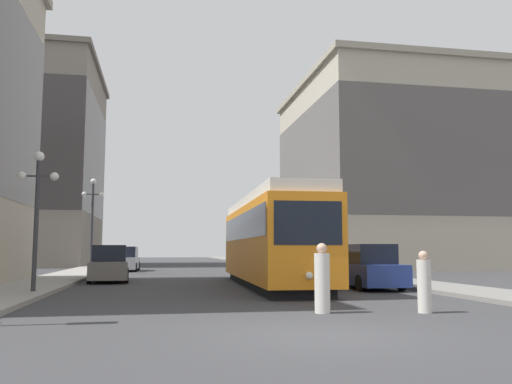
{
  "coord_description": "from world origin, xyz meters",
  "views": [
    {
      "loc": [
        -3.08,
        -9.76,
        1.61
      ],
      "look_at": [
        0.53,
        9.72,
        3.78
      ],
      "focal_mm": 36.88,
      "sensor_mm": 36.0,
      "label": 1
    }
  ],
  "objects_px": {
    "parked_car_left_mid": "(109,265)",
    "pedestrian_crossing_far": "(424,284)",
    "lamp_post_left_far": "(92,211)",
    "pedestrian_crossing_near": "(322,280)",
    "parked_car_right_far": "(367,268)",
    "lamp_post_left_near": "(37,198)",
    "parked_car_left_near": "(126,260)",
    "streetcar": "(270,238)",
    "transit_bus": "(272,245)"
  },
  "relations": [
    {
      "from": "parked_car_left_mid",
      "to": "pedestrian_crossing_far",
      "type": "bearing_deg",
      "value": -61.43
    },
    {
      "from": "lamp_post_left_far",
      "to": "pedestrian_crossing_near",
      "type": "bearing_deg",
      "value": -69.56
    },
    {
      "from": "pedestrian_crossing_near",
      "to": "pedestrian_crossing_far",
      "type": "xyz_separation_m",
      "value": [
        2.58,
        -0.44,
        -0.09
      ]
    },
    {
      "from": "parked_car_right_far",
      "to": "lamp_post_left_near",
      "type": "distance_m",
      "value": 13.12
    },
    {
      "from": "parked_car_left_near",
      "to": "parked_car_right_far",
      "type": "relative_size",
      "value": 1.04
    },
    {
      "from": "parked_car_right_far",
      "to": "lamp_post_left_far",
      "type": "bearing_deg",
      "value": -48.38
    },
    {
      "from": "streetcar",
      "to": "pedestrian_crossing_near",
      "type": "distance_m",
      "value": 9.89
    },
    {
      "from": "parked_car_left_mid",
      "to": "parked_car_right_far",
      "type": "xyz_separation_m",
      "value": [
        10.92,
        -6.54,
        0.0
      ]
    },
    {
      "from": "pedestrian_crossing_near",
      "to": "lamp_post_left_near",
      "type": "relative_size",
      "value": 0.36
    },
    {
      "from": "parked_car_left_near",
      "to": "pedestrian_crossing_far",
      "type": "bearing_deg",
      "value": -70.06
    },
    {
      "from": "lamp_post_left_near",
      "to": "lamp_post_left_far",
      "type": "height_order",
      "value": "lamp_post_left_far"
    },
    {
      "from": "streetcar",
      "to": "lamp_post_left_near",
      "type": "bearing_deg",
      "value": -159.73
    },
    {
      "from": "streetcar",
      "to": "lamp_post_left_far",
      "type": "bearing_deg",
      "value": 127.32
    },
    {
      "from": "transit_bus",
      "to": "pedestrian_crossing_near",
      "type": "distance_m",
      "value": 26.37
    },
    {
      "from": "lamp_post_left_near",
      "to": "parked_car_right_far",
      "type": "bearing_deg",
      "value": 4.61
    },
    {
      "from": "parked_car_left_near",
      "to": "pedestrian_crossing_far",
      "type": "relative_size",
      "value": 3.1
    },
    {
      "from": "pedestrian_crossing_far",
      "to": "lamp_post_left_far",
      "type": "height_order",
      "value": "lamp_post_left_far"
    },
    {
      "from": "transit_bus",
      "to": "parked_car_left_near",
      "type": "xyz_separation_m",
      "value": [
        -10.83,
        1.77,
        -1.1
      ]
    },
    {
      "from": "parked_car_left_mid",
      "to": "parked_car_right_far",
      "type": "relative_size",
      "value": 0.94
    },
    {
      "from": "streetcar",
      "to": "lamp_post_left_near",
      "type": "xyz_separation_m",
      "value": [
        -9.14,
        -3.05,
        1.35
      ]
    },
    {
      "from": "lamp_post_left_near",
      "to": "lamp_post_left_far",
      "type": "relative_size",
      "value": 0.82
    },
    {
      "from": "parked_car_right_far",
      "to": "pedestrian_crossing_far",
      "type": "height_order",
      "value": "parked_car_right_far"
    },
    {
      "from": "streetcar",
      "to": "parked_car_right_far",
      "type": "bearing_deg",
      "value": -26.94
    },
    {
      "from": "parked_car_left_near",
      "to": "lamp_post_left_far",
      "type": "height_order",
      "value": "lamp_post_left_far"
    },
    {
      "from": "pedestrian_crossing_far",
      "to": "streetcar",
      "type": "bearing_deg",
      "value": -160.38
    },
    {
      "from": "parked_car_left_near",
      "to": "pedestrian_crossing_near",
      "type": "bearing_deg",
      "value": -74.73
    },
    {
      "from": "streetcar",
      "to": "pedestrian_crossing_near",
      "type": "bearing_deg",
      "value": -92.42
    },
    {
      "from": "pedestrian_crossing_near",
      "to": "transit_bus",
      "type": "bearing_deg",
      "value": -96.28
    },
    {
      "from": "transit_bus",
      "to": "pedestrian_crossing_near",
      "type": "xyz_separation_m",
      "value": [
        -4.31,
        -25.99,
        -1.12
      ]
    },
    {
      "from": "parked_car_left_near",
      "to": "pedestrian_crossing_near",
      "type": "height_order",
      "value": "parked_car_left_near"
    },
    {
      "from": "parked_car_left_near",
      "to": "lamp_post_left_near",
      "type": "relative_size",
      "value": 0.98
    },
    {
      "from": "pedestrian_crossing_near",
      "to": "pedestrian_crossing_far",
      "type": "distance_m",
      "value": 2.62
    },
    {
      "from": "streetcar",
      "to": "parked_car_left_near",
      "type": "xyz_separation_m",
      "value": [
        -7.24,
        17.98,
        -1.26
      ]
    },
    {
      "from": "parked_car_left_mid",
      "to": "lamp_post_left_near",
      "type": "bearing_deg",
      "value": -107.2
    },
    {
      "from": "streetcar",
      "to": "pedestrian_crossing_near",
      "type": "relative_size",
      "value": 7.84
    },
    {
      "from": "parked_car_left_near",
      "to": "lamp_post_left_near",
      "type": "xyz_separation_m",
      "value": [
        -1.9,
        -21.03,
        2.6
      ]
    },
    {
      "from": "parked_car_left_near",
      "to": "parked_car_left_mid",
      "type": "distance_m",
      "value": 13.46
    },
    {
      "from": "parked_car_right_far",
      "to": "pedestrian_crossing_far",
      "type": "relative_size",
      "value": 2.98
    },
    {
      "from": "transit_bus",
      "to": "parked_car_left_near",
      "type": "relative_size",
      "value": 2.59
    },
    {
      "from": "parked_car_left_near",
      "to": "lamp_post_left_far",
      "type": "relative_size",
      "value": 0.8
    },
    {
      "from": "transit_bus",
      "to": "parked_car_left_mid",
      "type": "relative_size",
      "value": 2.88
    },
    {
      "from": "transit_bus",
      "to": "lamp_post_left_near",
      "type": "xyz_separation_m",
      "value": [
        -12.73,
        -19.26,
        1.5
      ]
    },
    {
      "from": "parked_car_left_near",
      "to": "lamp_post_left_far",
      "type": "bearing_deg",
      "value": -108.11
    },
    {
      "from": "pedestrian_crossing_near",
      "to": "lamp_post_left_near",
      "type": "bearing_deg",
      "value": -35.5
    },
    {
      "from": "streetcar",
      "to": "parked_car_right_far",
      "type": "relative_size",
      "value": 2.96
    },
    {
      "from": "transit_bus",
      "to": "pedestrian_crossing_far",
      "type": "height_order",
      "value": "transit_bus"
    },
    {
      "from": "lamp_post_left_far",
      "to": "lamp_post_left_near",
      "type": "bearing_deg",
      "value": -90.0
    },
    {
      "from": "streetcar",
      "to": "parked_car_left_mid",
      "type": "xyz_separation_m",
      "value": [
        -7.24,
        4.52,
        -1.26
      ]
    },
    {
      "from": "parked_car_left_mid",
      "to": "lamp_post_left_near",
      "type": "distance_m",
      "value": 8.23
    },
    {
      "from": "parked_car_left_near",
      "to": "parked_car_left_mid",
      "type": "bearing_deg",
      "value": -87.95
    }
  ]
}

